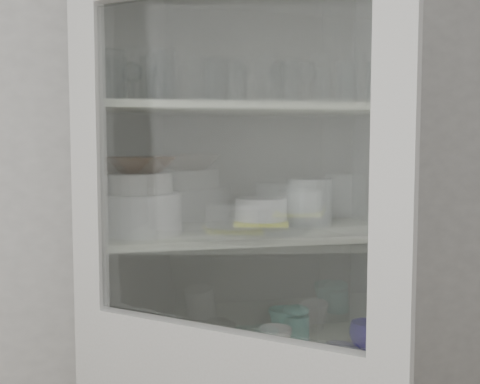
{
  "coord_description": "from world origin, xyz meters",
  "views": [
    {
      "loc": [
        -0.21,
        -0.62,
        1.55
      ],
      "look_at": [
        0.2,
        1.27,
        1.38
      ],
      "focal_mm": 45.0,
      "sensor_mm": 36.0,
      "label": 1
    }
  ],
  "objects_px": {
    "goblet_2": "(280,83)",
    "white_ramekin": "(261,209)",
    "plate_stack_back": "(140,209)",
    "teal_jar": "(296,326)",
    "goblet_1": "(229,83)",
    "pantry_cabinet": "(236,319)",
    "goblet_3": "(306,82)",
    "mug_blue": "(367,335)",
    "mug_teal": "(284,323)",
    "mug_white": "(275,343)",
    "terracotta_bowl": "(140,165)",
    "yellow_trivet": "(261,222)",
    "measuring_cups": "(164,356)",
    "cream_bowl": "(141,183)",
    "plate_stack_front": "(141,213)",
    "grey_bowl_stack": "(309,202)",
    "glass_platter": "(261,227)",
    "white_canister": "(140,332)",
    "goblet_0": "(132,82)"
  },
  "relations": [
    {
      "from": "goblet_2",
      "to": "white_ramekin",
      "type": "bearing_deg",
      "value": -127.47
    },
    {
      "from": "plate_stack_back",
      "to": "teal_jar",
      "type": "relative_size",
      "value": 2.12
    },
    {
      "from": "goblet_1",
      "to": "teal_jar",
      "type": "distance_m",
      "value": 0.85
    },
    {
      "from": "pantry_cabinet",
      "to": "goblet_3",
      "type": "relative_size",
      "value": 12.14
    },
    {
      "from": "goblet_1",
      "to": "mug_blue",
      "type": "height_order",
      "value": "goblet_1"
    },
    {
      "from": "mug_teal",
      "to": "mug_white",
      "type": "xyz_separation_m",
      "value": [
        -0.09,
        -0.19,
        -0.0
      ]
    },
    {
      "from": "terracotta_bowl",
      "to": "mug_white",
      "type": "xyz_separation_m",
      "value": [
        0.41,
        -0.09,
        -0.56
      ]
    },
    {
      "from": "pantry_cabinet",
      "to": "yellow_trivet",
      "type": "height_order",
      "value": "pantry_cabinet"
    },
    {
      "from": "mug_white",
      "to": "measuring_cups",
      "type": "xyz_separation_m",
      "value": [
        -0.35,
        0.04,
        -0.03
      ]
    },
    {
      "from": "terracotta_bowl",
      "to": "mug_white",
      "type": "bearing_deg",
      "value": -12.52
    },
    {
      "from": "pantry_cabinet",
      "to": "goblet_2",
      "type": "height_order",
      "value": "pantry_cabinet"
    },
    {
      "from": "goblet_3",
      "to": "cream_bowl",
      "type": "distance_m",
      "value": 0.67
    },
    {
      "from": "plate_stack_front",
      "to": "plate_stack_back",
      "type": "distance_m",
      "value": 0.17
    },
    {
      "from": "mug_white",
      "to": "teal_jar",
      "type": "bearing_deg",
      "value": 57.48
    },
    {
      "from": "goblet_1",
      "to": "mug_teal",
      "type": "relative_size",
      "value": 1.38
    },
    {
      "from": "goblet_3",
      "to": "yellow_trivet",
      "type": "distance_m",
      "value": 0.51
    },
    {
      "from": "pantry_cabinet",
      "to": "yellow_trivet",
      "type": "xyz_separation_m",
      "value": [
        0.06,
        -0.09,
        0.35
      ]
    },
    {
      "from": "plate_stack_front",
      "to": "mug_white",
      "type": "distance_m",
      "value": 0.59
    },
    {
      "from": "grey_bowl_stack",
      "to": "white_ramekin",
      "type": "bearing_deg",
      "value": -164.4
    },
    {
      "from": "glass_platter",
      "to": "grey_bowl_stack",
      "type": "distance_m",
      "value": 0.2
    },
    {
      "from": "mug_blue",
      "to": "measuring_cups",
      "type": "distance_m",
      "value": 0.67
    },
    {
      "from": "yellow_trivet",
      "to": "measuring_cups",
      "type": "distance_m",
      "value": 0.52
    },
    {
      "from": "goblet_1",
      "to": "white_canister",
      "type": "relative_size",
      "value": 1.2
    },
    {
      "from": "mug_teal",
      "to": "mug_blue",
      "type": "bearing_deg",
      "value": -44.91
    },
    {
      "from": "goblet_1",
      "to": "glass_platter",
      "type": "relative_size",
      "value": 0.46
    },
    {
      "from": "glass_platter",
      "to": "white_canister",
      "type": "xyz_separation_m",
      "value": [
        -0.39,
        0.07,
        -0.35
      ]
    },
    {
      "from": "grey_bowl_stack",
      "to": "mug_blue",
      "type": "distance_m",
      "value": 0.48
    },
    {
      "from": "goblet_1",
      "to": "plate_stack_front",
      "type": "xyz_separation_m",
      "value": [
        -0.3,
        -0.12,
        -0.41
      ]
    },
    {
      "from": "goblet_3",
      "to": "goblet_1",
      "type": "bearing_deg",
      "value": 179.52
    },
    {
      "from": "yellow_trivet",
      "to": "teal_jar",
      "type": "height_order",
      "value": "yellow_trivet"
    },
    {
      "from": "pantry_cabinet",
      "to": "terracotta_bowl",
      "type": "height_order",
      "value": "pantry_cabinet"
    },
    {
      "from": "goblet_3",
      "to": "mug_teal",
      "type": "distance_m",
      "value": 0.84
    },
    {
      "from": "plate_stack_back",
      "to": "white_canister",
      "type": "xyz_separation_m",
      "value": [
        -0.01,
        -0.1,
        -0.39
      ]
    },
    {
      "from": "mug_blue",
      "to": "mug_teal",
      "type": "distance_m",
      "value": 0.29
    },
    {
      "from": "measuring_cups",
      "to": "glass_platter",
      "type": "bearing_deg",
      "value": 8.94
    },
    {
      "from": "mug_blue",
      "to": "measuring_cups",
      "type": "xyz_separation_m",
      "value": [
        -0.67,
        0.01,
        -0.02
      ]
    },
    {
      "from": "glass_platter",
      "to": "mug_white",
      "type": "height_order",
      "value": "glass_platter"
    },
    {
      "from": "glass_platter",
      "to": "goblet_1",
      "type": "bearing_deg",
      "value": 123.4
    },
    {
      "from": "cream_bowl",
      "to": "measuring_cups",
      "type": "xyz_separation_m",
      "value": [
        0.06,
        -0.05,
        -0.54
      ]
    },
    {
      "from": "goblet_3",
      "to": "measuring_cups",
      "type": "xyz_separation_m",
      "value": [
        -0.51,
        -0.17,
        -0.87
      ]
    },
    {
      "from": "plate_stack_back",
      "to": "yellow_trivet",
      "type": "bearing_deg",
      "value": -24.17
    },
    {
      "from": "pantry_cabinet",
      "to": "teal_jar",
      "type": "distance_m",
      "value": 0.21
    },
    {
      "from": "glass_platter",
      "to": "teal_jar",
      "type": "relative_size",
      "value": 3.12
    },
    {
      "from": "plate_stack_back",
      "to": "cream_bowl",
      "type": "height_order",
      "value": "cream_bowl"
    },
    {
      "from": "goblet_2",
      "to": "terracotta_bowl",
      "type": "bearing_deg",
      "value": -165.4
    },
    {
      "from": "goblet_1",
      "to": "grey_bowl_stack",
      "type": "height_order",
      "value": "goblet_1"
    },
    {
      "from": "plate_stack_back",
      "to": "teal_jar",
      "type": "xyz_separation_m",
      "value": [
        0.52,
        -0.11,
        -0.4
      ]
    },
    {
      "from": "yellow_trivet",
      "to": "mug_blue",
      "type": "relative_size",
      "value": 1.51
    },
    {
      "from": "goblet_0",
      "to": "cream_bowl",
      "type": "height_order",
      "value": "goblet_0"
    },
    {
      "from": "goblet_1",
      "to": "mug_blue",
      "type": "relative_size",
      "value": 1.36
    }
  ]
}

